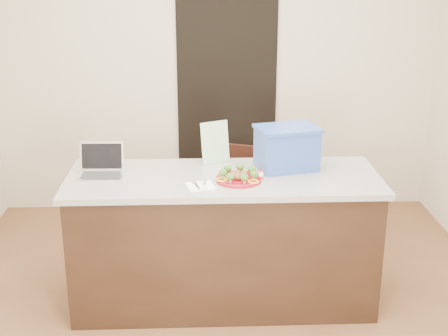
{
  "coord_description": "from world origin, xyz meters",
  "views": [
    {
      "loc": [
        -0.15,
        -3.6,
        2.3
      ],
      "look_at": [
        0.0,
        0.2,
        0.99
      ],
      "focal_mm": 50.0,
      "sensor_mm": 36.0,
      "label": 1
    }
  ],
  "objects_px": {
    "blue_box": "(287,148)",
    "chair": "(234,189)",
    "napkin": "(200,186)",
    "laptop": "(101,166)",
    "yogurt_bottle": "(261,176)",
    "island": "(224,239)",
    "plate": "(239,179)"
  },
  "relations": [
    {
      "from": "laptop",
      "to": "plate",
      "type": "bearing_deg",
      "value": -8.33
    },
    {
      "from": "napkin",
      "to": "laptop",
      "type": "relative_size",
      "value": 0.55
    },
    {
      "from": "island",
      "to": "chair",
      "type": "relative_size",
      "value": 2.48
    },
    {
      "from": "laptop",
      "to": "island",
      "type": "bearing_deg",
      "value": -3.1
    },
    {
      "from": "yogurt_bottle",
      "to": "blue_box",
      "type": "relative_size",
      "value": 0.16
    },
    {
      "from": "island",
      "to": "blue_box",
      "type": "relative_size",
      "value": 4.48
    },
    {
      "from": "napkin",
      "to": "plate",
      "type": "bearing_deg",
      "value": 20.83
    },
    {
      "from": "chair",
      "to": "laptop",
      "type": "bearing_deg",
      "value": -116.47
    },
    {
      "from": "plate",
      "to": "laptop",
      "type": "distance_m",
      "value": 0.91
    },
    {
      "from": "island",
      "to": "napkin",
      "type": "bearing_deg",
      "value": -129.64
    },
    {
      "from": "island",
      "to": "napkin",
      "type": "height_order",
      "value": "napkin"
    },
    {
      "from": "plate",
      "to": "blue_box",
      "type": "xyz_separation_m",
      "value": [
        0.34,
        0.23,
        0.14
      ]
    },
    {
      "from": "blue_box",
      "to": "chair",
      "type": "height_order",
      "value": "blue_box"
    },
    {
      "from": "island",
      "to": "laptop",
      "type": "bearing_deg",
      "value": 175.23
    },
    {
      "from": "napkin",
      "to": "laptop",
      "type": "xyz_separation_m",
      "value": [
        -0.65,
        0.25,
        0.05
      ]
    },
    {
      "from": "plate",
      "to": "napkin",
      "type": "height_order",
      "value": "plate"
    },
    {
      "from": "laptop",
      "to": "chair",
      "type": "bearing_deg",
      "value": 44.44
    },
    {
      "from": "napkin",
      "to": "blue_box",
      "type": "xyz_separation_m",
      "value": [
        0.59,
        0.32,
        0.14
      ]
    },
    {
      "from": "blue_box",
      "to": "napkin",
      "type": "bearing_deg",
      "value": -164.78
    },
    {
      "from": "plate",
      "to": "yogurt_bottle",
      "type": "bearing_deg",
      "value": -3.26
    },
    {
      "from": "plate",
      "to": "napkin",
      "type": "distance_m",
      "value": 0.27
    },
    {
      "from": "yogurt_bottle",
      "to": "chair",
      "type": "height_order",
      "value": "yogurt_bottle"
    },
    {
      "from": "blue_box",
      "to": "chair",
      "type": "bearing_deg",
      "value": 97.93
    },
    {
      "from": "island",
      "to": "chair",
      "type": "distance_m",
      "value": 0.93
    },
    {
      "from": "laptop",
      "to": "chair",
      "type": "xyz_separation_m",
      "value": [
        0.93,
        0.86,
        -0.5
      ]
    },
    {
      "from": "island",
      "to": "blue_box",
      "type": "bearing_deg",
      "value": 17.55
    },
    {
      "from": "laptop",
      "to": "blue_box",
      "type": "relative_size",
      "value": 0.65
    },
    {
      "from": "plate",
      "to": "blue_box",
      "type": "relative_size",
      "value": 0.65
    },
    {
      "from": "yogurt_bottle",
      "to": "laptop",
      "type": "bearing_deg",
      "value": 170.89
    },
    {
      "from": "plate",
      "to": "yogurt_bottle",
      "type": "relative_size",
      "value": 4.05
    },
    {
      "from": "island",
      "to": "yogurt_bottle",
      "type": "distance_m",
      "value": 0.55
    },
    {
      "from": "yogurt_bottle",
      "to": "laptop",
      "type": "relative_size",
      "value": 0.25
    }
  ]
}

